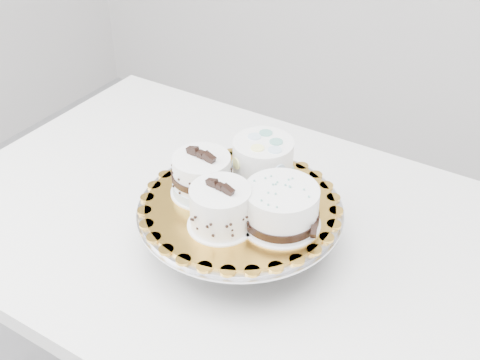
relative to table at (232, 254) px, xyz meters
The scene contains 7 objects.
table is the anchor object (origin of this frame).
cake_stand 0.17m from the table, 45.38° to the right, with size 0.35×0.35×0.10m.
cake_board 0.20m from the table, 45.38° to the right, with size 0.33×0.33×0.00m, color orange.
cake_swirl 0.26m from the table, 64.54° to the right, with size 0.11×0.11×0.09m.
cake_banded 0.23m from the table, 108.29° to the right, with size 0.11×0.11×0.09m.
cake_dots 0.23m from the table, 32.22° to the left, with size 0.13×0.13×0.08m.
cake_ribbon 0.26m from the table, 24.64° to the right, with size 0.16×0.16×0.07m.
Camera 1 is at (0.44, -0.45, 1.48)m, focal length 45.00 mm.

